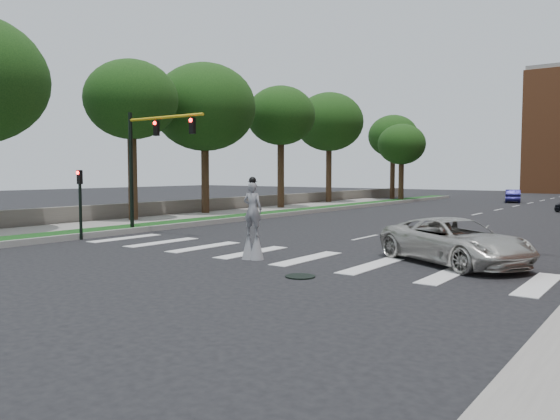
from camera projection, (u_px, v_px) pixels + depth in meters
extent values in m
plane|color=black|center=(262.00, 259.00, 19.67)|extent=(160.00, 160.00, 0.00)
cube|color=#103B13|center=(304.00, 211.00, 42.54)|extent=(2.00, 60.00, 0.25)
cube|color=gray|center=(315.00, 211.00, 41.92)|extent=(0.20, 60.00, 0.28)
cube|color=gray|center=(183.00, 218.00, 36.26)|extent=(4.00, 60.00, 0.18)
cube|color=#605A52|center=(264.00, 202.00, 47.36)|extent=(0.50, 56.00, 1.10)
cylinder|color=black|center=(300.00, 276.00, 16.29)|extent=(0.90, 0.90, 0.04)
cylinder|color=black|center=(131.00, 173.00, 28.35)|extent=(0.20, 0.20, 6.20)
cylinder|color=gold|center=(165.00, 117.00, 26.63)|extent=(5.20, 0.14, 0.14)
cube|color=black|center=(156.00, 128.00, 27.02)|extent=(0.28, 0.18, 0.75)
cylinder|color=#FF0C0C|center=(155.00, 123.00, 26.92)|extent=(0.18, 0.06, 0.18)
cube|color=black|center=(192.00, 126.00, 25.54)|extent=(0.28, 0.18, 0.75)
cylinder|color=#FF0C0C|center=(191.00, 120.00, 25.45)|extent=(0.18, 0.06, 0.18)
cylinder|color=black|center=(80.00, 207.00, 25.23)|extent=(0.14, 0.14, 3.00)
cube|color=black|center=(80.00, 177.00, 25.13)|extent=(0.25, 0.16, 0.65)
cylinder|color=#FF0C0C|center=(78.00, 173.00, 25.04)|extent=(0.16, 0.05, 0.16)
cylinder|color=#342215|center=(257.00, 248.00, 19.51)|extent=(0.07, 0.07, 0.83)
cylinder|color=#342215|center=(249.00, 248.00, 19.64)|extent=(0.07, 0.07, 0.83)
cone|color=slate|center=(257.00, 245.00, 19.50)|extent=(0.52, 0.52, 1.04)
cone|color=slate|center=(249.00, 245.00, 19.63)|extent=(0.52, 0.52, 1.04)
imported|color=slate|center=(253.00, 209.00, 19.48)|extent=(0.79, 0.60, 1.95)
sphere|color=black|center=(252.00, 180.00, 19.40)|extent=(0.26, 0.26, 0.26)
cylinder|color=black|center=(252.00, 182.00, 19.41)|extent=(0.34, 0.34, 0.02)
cube|color=gold|center=(254.00, 194.00, 19.57)|extent=(0.22, 0.05, 0.10)
imported|color=beige|center=(455.00, 241.00, 18.51)|extent=(6.20, 5.04, 1.57)
imported|color=navy|center=(513.00, 196.00, 56.28)|extent=(2.36, 4.26, 1.33)
cylinder|color=#342215|center=(133.00, 173.00, 33.71)|extent=(0.56, 0.56, 6.14)
ellipsoid|color=black|center=(131.00, 100.00, 33.39)|extent=(5.71, 5.71, 4.86)
cylinder|color=#342215|center=(205.00, 174.00, 39.36)|extent=(0.56, 0.56, 5.93)
ellipsoid|color=black|center=(205.00, 107.00, 39.03)|extent=(7.37, 7.37, 6.26)
cylinder|color=#342215|center=(281.00, 171.00, 45.46)|extent=(0.56, 0.56, 6.36)
ellipsoid|color=black|center=(281.00, 116.00, 45.14)|extent=(5.74, 5.74, 4.88)
cylinder|color=#342215|center=(329.00, 171.00, 53.86)|extent=(0.56, 0.56, 6.36)
ellipsoid|color=black|center=(329.00, 122.00, 53.52)|extent=(6.74, 6.74, 5.73)
cylinder|color=#342215|center=(392.00, 174.00, 63.74)|extent=(0.56, 0.56, 5.88)
ellipsoid|color=black|center=(393.00, 136.00, 63.43)|extent=(5.74, 5.74, 4.88)
cylinder|color=#342215|center=(401.00, 179.00, 57.86)|extent=(0.56, 0.56, 4.80)
ellipsoid|color=black|center=(402.00, 144.00, 57.60)|extent=(5.04, 5.04, 4.29)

